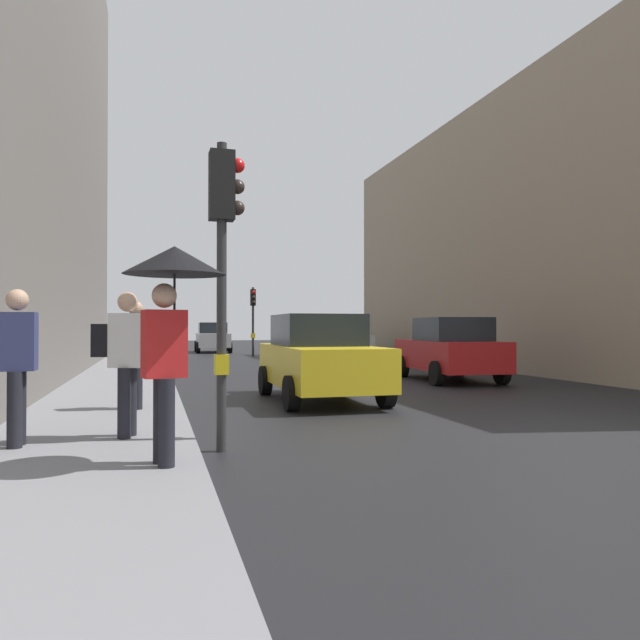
{
  "coord_description": "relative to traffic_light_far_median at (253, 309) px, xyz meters",
  "views": [
    {
      "loc": [
        -5.83,
        -7.4,
        1.5
      ],
      "look_at": [
        -1.27,
        9.0,
        1.7
      ],
      "focal_mm": 33.75,
      "sensor_mm": 36.0,
      "label": 1
    }
  ],
  "objects": [
    {
      "name": "traffic_light_near_left",
      "position": [
        -4.11,
        -23.18,
        0.14
      ],
      "size": [
        0.43,
        0.24,
        3.74
      ],
      "color": "#2D2D2D",
      "rests_on": "ground"
    },
    {
      "name": "car_silver_hatchback",
      "position": [
        -1.52,
        5.58,
        -1.56
      ],
      "size": [
        2.12,
        4.25,
        1.76
      ],
      "color": "#BCBCC1",
      "rests_on": "ground"
    },
    {
      "name": "car_red_sedan",
      "position": [
        3.06,
        -15.3,
        -1.56
      ],
      "size": [
        2.28,
        4.33,
        1.76
      ],
      "color": "red",
      "rests_on": "ground"
    },
    {
      "name": "pedestrian_with_black_backpack",
      "position": [
        -5.27,
        -22.78,
        -1.27
      ],
      "size": [
        0.65,
        0.44,
        1.77
      ],
      "color": "black",
      "rests_on": "sidewalk_kerb"
    },
    {
      "name": "ground_plane",
      "position": [
        0.9,
        -23.11,
        -2.44
      ],
      "size": [
        120.0,
        120.0,
        0.0
      ],
      "primitive_type": "plane",
      "color": "black"
    },
    {
      "name": "car_white_compact",
      "position": [
        3.47,
        -4.09,
        -1.56
      ],
      "size": [
        2.11,
        4.25,
        1.76
      ],
      "color": "silver",
      "rests_on": "ground"
    },
    {
      "name": "building_facade_right",
      "position": [
        12.23,
        -11.77,
        2.35
      ],
      "size": [
        12.0,
        24.74,
        9.58
      ],
      "primitive_type": "cube",
      "color": "gray",
      "rests_on": "ground"
    },
    {
      "name": "traffic_light_far_median",
      "position": [
        0.0,
        0.0,
        0.0
      ],
      "size": [
        0.25,
        0.43,
        3.53
      ],
      "color": "#2D2D2D",
      "rests_on": "ground"
    },
    {
      "name": "pedestrian_with_umbrella",
      "position": [
        -4.76,
        -24.44,
        -0.6
      ],
      "size": [
        1.0,
        1.0,
        2.14
      ],
      "color": "black",
      "rests_on": "sidewalk_kerb"
    },
    {
      "name": "car_yellow_taxi",
      "position": [
        -1.64,
        -18.64,
        -1.56
      ],
      "size": [
        2.05,
        4.21,
        1.76
      ],
      "color": "yellow",
      "rests_on": "ground"
    },
    {
      "name": "pedestrian_in_dark_coat",
      "position": [
        -5.21,
        -20.17,
        -1.31
      ],
      "size": [
        0.47,
        0.39,
        1.77
      ],
      "color": "black",
      "rests_on": "sidewalk_kerb"
    },
    {
      "name": "sidewalk_kerb",
      "position": [
        -5.69,
        -17.11,
        -2.36
      ],
      "size": [
        2.51,
        40.0,
        0.16
      ],
      "primitive_type": "cube",
      "color": "gray",
      "rests_on": "ground"
    },
    {
      "name": "car_dark_suv",
      "position": [
        3.57,
        3.67,
        -1.56
      ],
      "size": [
        2.27,
        4.33,
        1.76
      ],
      "color": "black",
      "rests_on": "ground"
    },
    {
      "name": "pedestrian_with_grey_backpack",
      "position": [
        -6.45,
        -23.07,
        -1.27
      ],
      "size": [
        0.6,
        0.36,
        1.77
      ],
      "color": "black",
      "rests_on": "sidewalk_kerb"
    }
  ]
}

